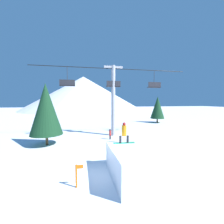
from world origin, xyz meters
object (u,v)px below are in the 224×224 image
object	(u,v)px
snow_ramp	(130,164)
distant_skier	(110,134)
snowboarder	(124,133)
pine_tree_near	(46,109)
trail_marker	(77,175)

from	to	relation	value
snow_ramp	distant_skier	xyz separation A→B (m)	(0.60, 8.97, -0.19)
snowboarder	distant_skier	size ratio (longest dim) A/B	1.16
snowboarder	pine_tree_near	distance (m)	9.26
pine_tree_near	trail_marker	xyz separation A→B (m)	(3.19, -8.38, -3.02)
trail_marker	distant_skier	world-z (taller)	distant_skier
snowboarder	trail_marker	world-z (taller)	snowboarder
snowboarder	trail_marker	distance (m)	3.82
snowboarder	pine_tree_near	size ratio (longest dim) A/B	0.23
distant_skier	pine_tree_near	bearing A→B (deg)	-172.35
snow_ramp	pine_tree_near	distance (m)	10.53
pine_tree_near	trail_marker	bearing A→B (deg)	-69.13
snowboarder	distant_skier	bearing A→B (deg)	85.87
trail_marker	distant_skier	size ratio (longest dim) A/B	0.98
snow_ramp	pine_tree_near	world-z (taller)	pine_tree_near
pine_tree_near	snowboarder	bearing A→B (deg)	-47.53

